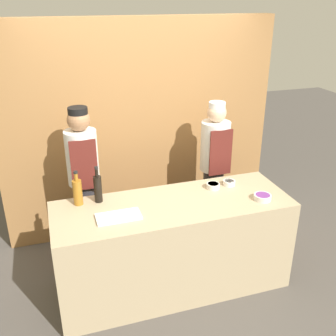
% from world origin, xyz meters
% --- Properties ---
extents(ground_plane, '(14.00, 14.00, 0.00)m').
position_xyz_m(ground_plane, '(0.00, 0.00, 0.00)').
color(ground_plane, '#4C4742').
extents(cabinet_wall, '(3.05, 0.18, 2.40)m').
position_xyz_m(cabinet_wall, '(0.00, 1.20, 1.20)').
color(cabinet_wall, olive).
rests_on(cabinet_wall, ground_plane).
extents(counter, '(2.13, 0.74, 0.90)m').
position_xyz_m(counter, '(0.00, 0.00, 0.45)').
color(counter, tan).
rests_on(counter, ground_plane).
extents(sauce_bowl_orange, '(0.12, 0.12, 0.05)m').
position_xyz_m(sauce_bowl_orange, '(0.63, 0.18, 0.93)').
color(sauce_bowl_orange, silver).
rests_on(sauce_bowl_orange, counter).
extents(sauce_bowl_green, '(0.13, 0.13, 0.05)m').
position_xyz_m(sauce_bowl_green, '(0.46, 0.16, 0.93)').
color(sauce_bowl_green, silver).
rests_on(sauce_bowl_green, counter).
extents(sauce_bowl_purple, '(0.16, 0.16, 0.05)m').
position_xyz_m(sauce_bowl_purple, '(0.79, -0.18, 0.93)').
color(sauce_bowl_purple, silver).
rests_on(sauce_bowl_purple, counter).
extents(cutting_board, '(0.37, 0.19, 0.02)m').
position_xyz_m(cutting_board, '(-0.51, -0.09, 0.91)').
color(cutting_board, white).
rests_on(cutting_board, counter).
extents(bottle_amber, '(0.08, 0.08, 0.32)m').
position_xyz_m(bottle_amber, '(-0.80, 0.24, 1.02)').
color(bottle_amber, '#9E661E').
rests_on(bottle_amber, counter).
extents(bottle_soy, '(0.07, 0.07, 0.34)m').
position_xyz_m(bottle_soy, '(-0.62, 0.24, 1.03)').
color(bottle_soy, black).
rests_on(bottle_soy, counter).
extents(chef_left, '(0.31, 0.31, 1.65)m').
position_xyz_m(chef_left, '(-0.70, 0.68, 0.92)').
color(chef_left, '#28282D').
rests_on(chef_left, ground_plane).
extents(chef_right, '(0.31, 0.31, 1.59)m').
position_xyz_m(chef_right, '(0.70, 0.68, 0.88)').
color(chef_right, '#28282D').
rests_on(chef_right, ground_plane).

